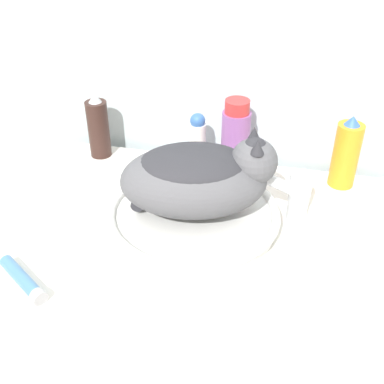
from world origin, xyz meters
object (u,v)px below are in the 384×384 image
at_px(faucet, 295,194).
at_px(hairspray_can_black, 98,128).
at_px(cream_tube, 23,280).
at_px(cat, 198,176).
at_px(mouthwash_bottle, 235,138).
at_px(deodorant_stick, 197,141).
at_px(spray_bottle_trigger, 346,154).

distance_m(faucet, hairspray_can_black, 0.55).
xyz_separation_m(faucet, cream_tube, (-0.47, -0.32, -0.06)).
height_order(cat, mouthwash_bottle, cat).
relative_size(cat, cream_tube, 2.58).
distance_m(deodorant_stick, cream_tube, 0.54).
bearing_deg(mouthwash_bottle, cream_tube, -122.66).
xyz_separation_m(faucet, hairspray_can_black, (-0.52, 0.17, 0.01)).
distance_m(mouthwash_bottle, spray_bottle_trigger, 0.26).
xyz_separation_m(deodorant_stick, spray_bottle_trigger, (0.36, 0.00, 0.01)).
relative_size(mouthwash_bottle, hairspray_can_black, 1.11).
distance_m(hairspray_can_black, spray_bottle_trigger, 0.62).
distance_m(hairspray_can_black, cream_tube, 0.50).
distance_m(mouthwash_bottle, cream_tube, 0.59).
bearing_deg(spray_bottle_trigger, deodorant_stick, -180.00).
height_order(faucet, spray_bottle_trigger, spray_bottle_trigger).
bearing_deg(faucet, spray_bottle_trigger, -140.25).
xyz_separation_m(faucet, spray_bottle_trigger, (0.11, 0.17, 0.02)).
height_order(hairspray_can_black, cream_tube, hairspray_can_black).
relative_size(mouthwash_bottle, spray_bottle_trigger, 1.07).
height_order(hairspray_can_black, spray_bottle_trigger, spray_bottle_trigger).
xyz_separation_m(cat, faucet, (0.20, 0.07, -0.06)).
height_order(faucet, mouthwash_bottle, mouthwash_bottle).
height_order(faucet, deodorant_stick, deodorant_stick).
bearing_deg(spray_bottle_trigger, faucet, -121.49).
xyz_separation_m(mouthwash_bottle, hairspray_can_black, (-0.36, -0.00, -0.01)).
bearing_deg(deodorant_stick, mouthwash_bottle, 0.00).
height_order(cat, spray_bottle_trigger, cat).
height_order(mouthwash_bottle, spray_bottle_trigger, mouthwash_bottle).
height_order(deodorant_stick, cream_tube, deodorant_stick).
xyz_separation_m(hairspray_can_black, spray_bottle_trigger, (0.62, 0.00, 0.00)).
relative_size(deodorant_stick, cream_tube, 1.13).
bearing_deg(cream_tube, cat, 42.26).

